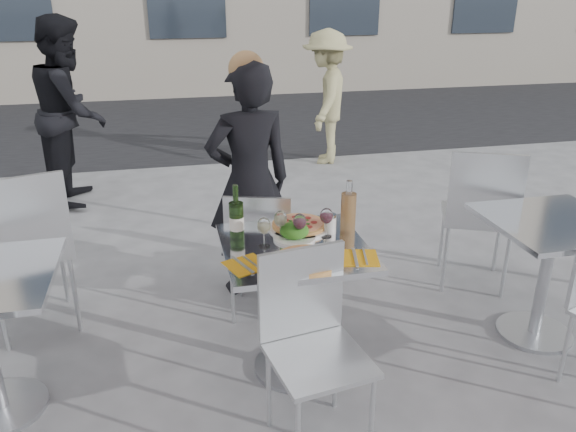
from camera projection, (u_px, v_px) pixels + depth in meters
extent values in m
plane|color=slate|center=(294.00, 368.00, 3.11)|extent=(80.00, 80.00, 0.00)
cube|color=black|center=(201.00, 120.00, 8.98)|extent=(24.00, 5.00, 0.00)
cylinder|color=#B7BABF|center=(294.00, 366.00, 3.11)|extent=(0.44, 0.44, 0.02)
cylinder|color=#B7BABF|center=(294.00, 310.00, 2.97)|extent=(0.07, 0.07, 0.72)
cube|color=silver|center=(295.00, 248.00, 2.83)|extent=(0.72, 0.72, 0.03)
cylinder|color=#B7BABF|center=(2.00, 407.00, 2.80)|extent=(0.44, 0.44, 0.02)
cylinder|color=#B7BABF|center=(534.00, 332.00, 3.41)|extent=(0.44, 0.44, 0.02)
cylinder|color=#B7BABF|center=(544.00, 280.00, 3.28)|extent=(0.07, 0.07, 0.72)
cube|color=silver|center=(555.00, 223.00, 3.14)|extent=(0.72, 0.72, 0.03)
cylinder|color=silver|center=(290.00, 270.00, 3.74)|extent=(0.02, 0.02, 0.42)
cylinder|color=silver|center=(241.00, 269.00, 3.76)|extent=(0.02, 0.02, 0.42)
cylinder|color=silver|center=(286.00, 296.00, 3.43)|extent=(0.02, 0.02, 0.42)
cylinder|color=silver|center=(233.00, 294.00, 3.45)|extent=(0.02, 0.02, 0.42)
cube|color=silver|center=(262.00, 251.00, 3.51)|extent=(0.49, 0.49, 0.02)
cube|color=silver|center=(257.00, 231.00, 3.25)|extent=(0.38, 0.14, 0.42)
cylinder|color=silver|center=(372.00, 417.00, 2.44)|extent=(0.02, 0.02, 0.44)
cylinder|color=silver|center=(269.00, 388.00, 2.62)|extent=(0.02, 0.02, 0.44)
cylinder|color=silver|center=(336.00, 370.00, 2.74)|extent=(0.02, 0.02, 0.44)
cube|color=silver|center=(319.00, 360.00, 2.44)|extent=(0.47, 0.47, 0.02)
cube|color=silver|center=(301.00, 292.00, 2.53)|extent=(0.41, 0.09, 0.44)
cylinder|color=silver|center=(63.00, 268.00, 3.68)|extent=(0.03, 0.03, 0.50)
cylinder|color=silver|center=(75.00, 295.00, 3.36)|extent=(0.03, 0.03, 0.50)
cylinder|color=silver|center=(1.00, 313.00, 3.17)|extent=(0.03, 0.03, 0.50)
cube|color=silver|center=(27.00, 250.00, 3.32)|extent=(0.59, 0.59, 0.03)
cube|color=silver|center=(24.00, 221.00, 3.03)|extent=(0.46, 0.17, 0.50)
cylinder|color=silver|center=(498.00, 241.00, 4.09)|extent=(0.03, 0.03, 0.49)
cylinder|color=silver|center=(442.00, 236.00, 4.16)|extent=(0.03, 0.03, 0.49)
cylinder|color=silver|center=(506.00, 265.00, 3.73)|extent=(0.03, 0.03, 0.49)
cylinder|color=silver|center=(445.00, 259.00, 3.81)|extent=(0.03, 0.03, 0.49)
cube|color=silver|center=(477.00, 216.00, 3.85)|extent=(0.61, 0.61, 0.03)
cube|color=silver|center=(486.00, 191.00, 3.55)|extent=(0.43, 0.21, 0.49)
cylinder|color=silver|center=(565.00, 348.00, 2.92)|extent=(0.02, 0.02, 0.42)
imported|color=black|center=(249.00, 182.00, 3.66)|extent=(0.61, 0.44, 1.56)
imported|color=black|center=(71.00, 112.00, 5.29)|extent=(0.70, 0.88, 1.75)
imported|color=tan|center=(326.00, 98.00, 6.54)|extent=(0.90, 1.14, 1.54)
cylinder|color=tan|center=(307.00, 260.00, 2.65)|extent=(0.32, 0.32, 0.02)
cylinder|color=#D4BF89|center=(307.00, 258.00, 2.65)|extent=(0.28, 0.28, 0.00)
cylinder|color=white|center=(299.00, 227.00, 3.03)|extent=(0.33, 0.33, 0.01)
cylinder|color=tan|center=(299.00, 225.00, 3.02)|extent=(0.29, 0.29, 0.02)
cylinder|color=#D4BF89|center=(299.00, 223.00, 3.02)|extent=(0.26, 0.26, 0.00)
cylinder|color=white|center=(294.00, 238.00, 2.90)|extent=(0.22, 0.22, 0.01)
ellipsoid|color=#23711C|center=(294.00, 231.00, 2.89)|extent=(0.15, 0.15, 0.08)
sphere|color=#B21914|center=(301.00, 227.00, 2.91)|extent=(0.03, 0.03, 0.03)
cylinder|color=#2A4C1C|center=(237.00, 221.00, 2.86)|extent=(0.07, 0.07, 0.20)
cone|color=#2A4C1C|center=(236.00, 203.00, 2.82)|extent=(0.07, 0.07, 0.03)
cylinder|color=#2A4C1C|center=(236.00, 195.00, 2.80)|extent=(0.03, 0.03, 0.10)
cylinder|color=silver|center=(237.00, 223.00, 2.86)|extent=(0.07, 0.08, 0.07)
cylinder|color=tan|center=(348.00, 213.00, 2.93)|extent=(0.08, 0.08, 0.22)
cylinder|color=white|center=(349.00, 188.00, 2.88)|extent=(0.03, 0.03, 0.08)
cylinder|color=white|center=(330.00, 225.00, 2.95)|extent=(0.06, 0.06, 0.09)
cylinder|color=silver|center=(330.00, 216.00, 2.93)|extent=(0.06, 0.06, 0.02)
cylinder|color=white|center=(264.00, 246.00, 2.81)|extent=(0.06, 0.06, 0.00)
cylinder|color=white|center=(264.00, 239.00, 2.79)|extent=(0.01, 0.01, 0.09)
ellipsoid|color=white|center=(264.00, 226.00, 2.77)|extent=(0.07, 0.07, 0.08)
ellipsoid|color=beige|center=(264.00, 227.00, 2.77)|extent=(0.05, 0.05, 0.05)
cylinder|color=white|center=(281.00, 239.00, 2.89)|extent=(0.06, 0.06, 0.00)
cylinder|color=white|center=(281.00, 231.00, 2.88)|extent=(0.01, 0.01, 0.09)
ellipsoid|color=white|center=(280.00, 219.00, 2.85)|extent=(0.07, 0.07, 0.08)
ellipsoid|color=beige|center=(280.00, 220.00, 2.86)|extent=(0.05, 0.05, 0.05)
cylinder|color=white|center=(299.00, 242.00, 2.86)|extent=(0.06, 0.06, 0.00)
cylinder|color=white|center=(300.00, 234.00, 2.84)|extent=(0.01, 0.01, 0.09)
ellipsoid|color=white|center=(300.00, 222.00, 2.82)|extent=(0.07, 0.07, 0.08)
ellipsoid|color=#4E0B1E|center=(300.00, 223.00, 2.82)|extent=(0.05, 0.05, 0.05)
cylinder|color=white|center=(326.00, 236.00, 2.93)|extent=(0.06, 0.06, 0.00)
cylinder|color=white|center=(326.00, 228.00, 2.91)|extent=(0.01, 0.01, 0.09)
ellipsoid|color=white|center=(326.00, 216.00, 2.89)|extent=(0.07, 0.07, 0.08)
ellipsoid|color=#4E0B1E|center=(326.00, 218.00, 2.89)|extent=(0.05, 0.05, 0.05)
cube|color=#EFA514|center=(246.00, 265.00, 2.62)|extent=(0.23, 0.23, 0.00)
cube|color=#B7BABF|center=(242.00, 264.00, 2.62)|extent=(0.09, 0.19, 0.00)
cube|color=#B7BABF|center=(253.00, 263.00, 2.63)|extent=(0.07, 0.17, 0.00)
cube|color=#EFA514|center=(359.00, 258.00, 2.69)|extent=(0.22, 0.22, 0.00)
cube|color=#B7BABF|center=(355.00, 257.00, 2.69)|extent=(0.06, 0.20, 0.00)
cube|color=#B7BABF|center=(365.00, 256.00, 2.70)|extent=(0.05, 0.18, 0.00)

